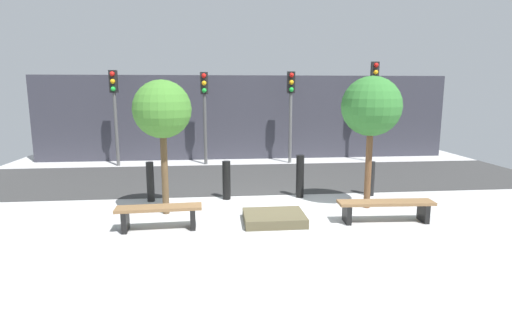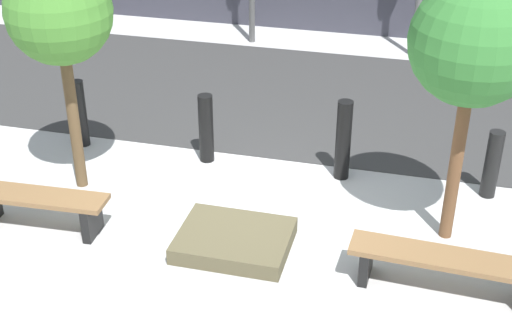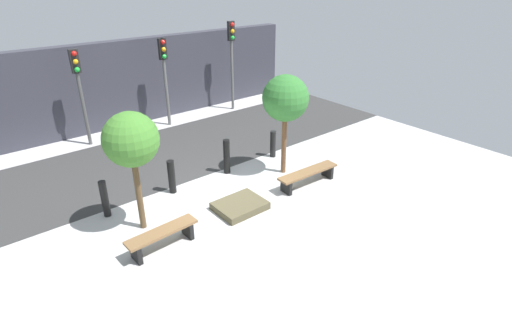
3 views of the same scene
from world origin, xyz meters
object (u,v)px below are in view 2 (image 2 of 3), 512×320
object	(u,v)px
bollard_center	(343,140)
bollard_far_left	(80,113)
planter_bed	(234,240)
bollard_left	(206,128)
bench_right	(446,265)
tree_behind_right_bench	(474,44)
tree_behind_left_bench	(59,14)
bench_left	(38,204)
bollard_right	(492,164)

from	to	relation	value
bollard_center	bollard_far_left	bearing A→B (deg)	180.00
planter_bed	bollard_left	size ratio (longest dim) A/B	1.29
bench_right	bollard_left	world-z (taller)	bollard_left
tree_behind_right_bench	tree_behind_left_bench	bearing A→B (deg)	180.00
tree_behind_left_bench	planter_bed	bearing A→B (deg)	-20.08
bench_left	bollard_center	xyz separation A→B (m)	(3.26, 2.10, 0.21)
bench_left	bollard_far_left	distance (m)	2.16
planter_bed	bollard_right	size ratio (longest dim) A/B	1.40
tree_behind_left_bench	bollard_far_left	distance (m)	2.14
tree_behind_right_bench	bench_left	bearing A→B (deg)	-167.27
tree_behind_left_bench	tree_behind_right_bench	world-z (taller)	tree_behind_right_bench
bollard_left	bollard_center	xyz separation A→B (m)	(1.88, 0.00, 0.06)
bench_right	bollard_far_left	world-z (taller)	bollard_far_left
tree_behind_left_bench	bollard_left	size ratio (longest dim) A/B	3.02
bench_right	tree_behind_left_bench	world-z (taller)	tree_behind_left_bench
bollard_left	planter_bed	bearing A→B (deg)	-63.69
bollard_center	bollard_left	bearing A→B (deg)	180.00
bollard_center	bollard_right	bearing A→B (deg)	0.00
tree_behind_left_bench	bollard_center	xyz separation A→B (m)	(3.26, 1.05, -1.75)
bench_right	bollard_right	size ratio (longest dim) A/B	2.23
bollard_left	bollard_right	size ratio (longest dim) A/B	1.08
tree_behind_left_bench	bollard_far_left	bearing A→B (deg)	115.29
bench_left	bollard_right	size ratio (longest dim) A/B	1.87
bench_left	bollard_far_left	xyz separation A→B (m)	(-0.50, 2.10, 0.16)
bench_left	bench_right	size ratio (longest dim) A/B	0.84
bench_left	bollard_far_left	bearing A→B (deg)	100.53
bollard_left	bench_right	bearing A→B (deg)	-32.79
bollard_center	bench_right	bearing A→B (deg)	-56.66
bollard_left	bollard_center	distance (m)	1.88
tree_behind_left_bench	bollard_far_left	world-z (taller)	tree_behind_left_bench
bollard_far_left	tree_behind_left_bench	bearing A→B (deg)	-64.71
bench_right	planter_bed	bearing A→B (deg)	177.84
bench_right	bollard_center	world-z (taller)	bollard_center
bench_right	tree_behind_left_bench	distance (m)	5.14
bollard_left	bollard_center	size ratio (longest dim) A/B	0.89
planter_bed	bollard_center	size ratio (longest dim) A/B	1.15
bollard_center	tree_behind_left_bench	bearing A→B (deg)	-162.13
planter_bed	tree_behind_right_bench	xyz separation A→B (m)	(2.32, 0.85, 2.25)
bench_right	planter_bed	world-z (taller)	bench_right
bench_left	tree_behind_right_bench	world-z (taller)	tree_behind_right_bench
bench_left	planter_bed	bearing A→B (deg)	2.16
bench_left	bollard_right	distance (m)	5.54
planter_bed	bollard_left	xyz separation A→B (m)	(-0.94, 1.90, 0.39)
tree_behind_right_bench	bollard_left	world-z (taller)	tree_behind_right_bench
bench_right	tree_behind_right_bench	size ratio (longest dim) A/B	0.66
bench_left	bollard_right	world-z (taller)	bollard_right
bollard_right	bollard_center	bearing A→B (deg)	180.00
bench_left	planter_bed	xyz separation A→B (m)	(2.32, 0.20, -0.24)
bench_left	tree_behind_left_bench	size ratio (longest dim) A/B	0.57
tree_behind_left_bench	bollard_left	xyz separation A→B (m)	(1.38, 1.05, -1.81)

